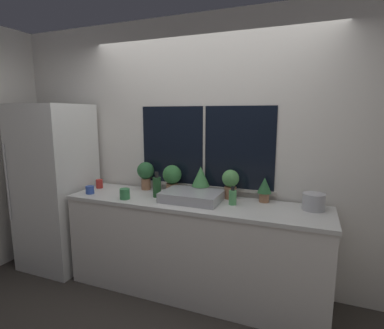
{
  "coord_description": "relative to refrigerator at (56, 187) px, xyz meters",
  "views": [
    {
      "loc": [
        1.0,
        -2.24,
        1.75
      ],
      "look_at": [
        -0.01,
        0.29,
        1.28
      ],
      "focal_mm": 28.0,
      "sensor_mm": 36.0,
      "label": 1
    }
  ],
  "objects": [
    {
      "name": "potted_plant_far_left",
      "position": [
        1.02,
        0.26,
        0.19
      ],
      "size": [
        0.18,
        0.18,
        0.3
      ],
      "color": "#9E6B4C",
      "rests_on": "counter"
    },
    {
      "name": "mug_red",
      "position": [
        0.5,
        0.13,
        0.05
      ],
      "size": [
        0.07,
        0.07,
        0.1
      ],
      "color": "#B72D28",
      "rests_on": "counter"
    },
    {
      "name": "sink",
      "position": [
        1.64,
        0.05,
        0.05
      ],
      "size": [
        0.55,
        0.44,
        0.25
      ],
      "color": "#ADADB2",
      "rests_on": "counter"
    },
    {
      "name": "kettle",
      "position": [
        2.71,
        0.18,
        0.08
      ],
      "size": [
        0.19,
        0.19,
        0.16
      ],
      "color": "#B2B2B7",
      "rests_on": "counter"
    },
    {
      "name": "wall_back",
      "position": [
        1.65,
        0.4,
        0.43
      ],
      "size": [
        8.0,
        0.09,
        2.7
      ],
      "color": "silver",
      "rests_on": "ground_plane"
    },
    {
      "name": "counter",
      "position": [
        1.65,
        0.04,
        -0.46
      ],
      "size": [
        2.49,
        0.61,
        0.93
      ],
      "color": "white",
      "rests_on": "ground_plane"
    },
    {
      "name": "mug_blue",
      "position": [
        0.57,
        -0.1,
        0.05
      ],
      "size": [
        0.08,
        0.08,
        0.08
      ],
      "color": "#3351AD",
      "rests_on": "counter"
    },
    {
      "name": "bottle_tall",
      "position": [
        1.27,
        0.04,
        0.11
      ],
      "size": [
        0.08,
        0.08,
        0.25
      ],
      "color": "#235128",
      "rests_on": "counter"
    },
    {
      "name": "potted_plant_far_right",
      "position": [
        2.28,
        0.26,
        0.14
      ],
      "size": [
        0.13,
        0.13,
        0.23
      ],
      "color": "#9E6B4C",
      "rests_on": "counter"
    },
    {
      "name": "potted_plant_center",
      "position": [
        1.65,
        0.26,
        0.17
      ],
      "size": [
        0.18,
        0.18,
        0.29
      ],
      "color": "#9E6B4C",
      "rests_on": "counter"
    },
    {
      "name": "soap_bottle",
      "position": [
        2.03,
        0.07,
        0.08
      ],
      "size": [
        0.07,
        0.07,
        0.17
      ],
      "color": "#519E5B",
      "rests_on": "counter"
    },
    {
      "name": "ground_plane",
      "position": [
        1.65,
        -0.26,
        -0.92
      ],
      "size": [
        14.0,
        14.0,
        0.0
      ],
      "primitive_type": "plane",
      "color": "#38332D"
    },
    {
      "name": "mug_green",
      "position": [
        1.02,
        -0.14,
        0.06
      ],
      "size": [
        0.1,
        0.1,
        0.1
      ],
      "color": "#38844C",
      "rests_on": "counter"
    },
    {
      "name": "wall_left",
      "position": [
        -0.64,
        1.24,
        0.43
      ],
      "size": [
        0.06,
        7.0,
        2.7
      ],
      "color": "silver",
      "rests_on": "ground_plane"
    },
    {
      "name": "potted_plant_right",
      "position": [
        1.96,
        0.26,
        0.17
      ],
      "size": [
        0.17,
        0.17,
        0.28
      ],
      "color": "#9E6B4C",
      "rests_on": "counter"
    },
    {
      "name": "refrigerator",
      "position": [
        0.0,
        0.0,
        0.0
      ],
      "size": [
        0.71,
        0.68,
        1.84
      ],
      "color": "silver",
      "rests_on": "ground_plane"
    },
    {
      "name": "potted_plant_left",
      "position": [
        1.33,
        0.26,
        0.17
      ],
      "size": [
        0.2,
        0.2,
        0.29
      ],
      "color": "#9E6B4C",
      "rests_on": "counter"
    }
  ]
}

